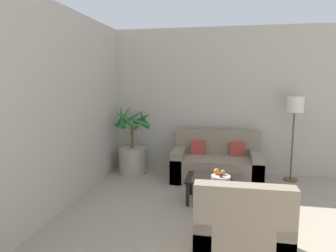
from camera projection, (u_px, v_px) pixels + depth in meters
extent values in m
cube|color=#BCB2A3|center=(289.00, 102.00, 5.38)|extent=(8.05, 0.06, 2.70)
cube|color=#BCB2A3|center=(0.00, 120.00, 2.88)|extent=(0.06, 7.92, 2.70)
cylinder|color=#ADA393|center=(133.00, 160.00, 5.64)|extent=(0.51, 0.51, 0.48)
cylinder|color=brown|center=(132.00, 137.00, 5.57)|extent=(0.06, 0.06, 0.42)
cone|color=#23662D|center=(143.00, 118.00, 5.48)|extent=(0.10, 0.48, 0.38)
cone|color=#23662D|center=(142.00, 119.00, 5.67)|extent=(0.46, 0.40, 0.31)
cone|color=#23662D|center=(133.00, 117.00, 5.74)|extent=(0.51, 0.21, 0.34)
cone|color=#23662D|center=(124.00, 116.00, 5.63)|extent=(0.29, 0.45, 0.42)
cone|color=#23662D|center=(122.00, 116.00, 5.47)|extent=(0.28, 0.44, 0.43)
cone|color=#23662D|center=(126.00, 119.00, 5.32)|extent=(0.50, 0.21, 0.36)
cone|color=#23662D|center=(137.00, 121.00, 5.32)|extent=(0.46, 0.40, 0.31)
cube|color=gray|center=(216.00, 169.00, 5.21)|extent=(1.52, 0.78, 0.42)
cube|color=gray|center=(217.00, 142.00, 5.45)|extent=(1.52, 0.16, 0.42)
cube|color=gray|center=(179.00, 164.00, 5.33)|extent=(0.20, 0.78, 0.54)
cube|color=gray|center=(256.00, 168.00, 5.08)|extent=(0.20, 0.78, 0.54)
cube|color=#B23D33|center=(198.00, 147.00, 5.41)|extent=(0.24, 0.12, 0.24)
cube|color=#B23D33|center=(237.00, 149.00, 5.29)|extent=(0.24, 0.12, 0.24)
cylinder|color=brown|center=(290.00, 180.00, 5.24)|extent=(0.24, 0.24, 0.03)
cylinder|color=brown|center=(292.00, 146.00, 5.15)|extent=(0.03, 0.03, 1.18)
cylinder|color=silver|center=(295.00, 104.00, 5.05)|extent=(0.29, 0.29, 0.26)
cylinder|color=black|center=(188.00, 195.00, 4.14)|extent=(0.05, 0.05, 0.33)
cylinder|color=black|center=(241.00, 198.00, 4.01)|extent=(0.05, 0.05, 0.33)
cylinder|color=black|center=(191.00, 184.00, 4.56)|extent=(0.05, 0.05, 0.33)
cylinder|color=black|center=(239.00, 187.00, 4.43)|extent=(0.05, 0.05, 0.33)
cube|color=black|center=(214.00, 179.00, 4.26)|extent=(0.81, 0.53, 0.03)
cylinder|color=beige|center=(221.00, 178.00, 4.18)|extent=(0.27, 0.27, 0.05)
sphere|color=red|center=(221.00, 175.00, 4.11)|extent=(0.06, 0.06, 0.06)
sphere|color=olive|center=(223.00, 172.00, 4.21)|extent=(0.07, 0.07, 0.07)
sphere|color=orange|center=(217.00, 171.00, 4.24)|extent=(0.08, 0.08, 0.08)
cube|color=gray|center=(240.00, 237.00, 2.92)|extent=(0.84, 0.85, 0.42)
cube|color=gray|center=(244.00, 210.00, 2.52)|extent=(0.84, 0.16, 0.44)
cube|color=gray|center=(205.00, 229.00, 2.97)|extent=(0.16, 0.85, 0.52)
cube|color=gray|center=(277.00, 236.00, 2.85)|extent=(0.16, 0.85, 0.52)
cube|color=gray|center=(243.00, 208.00, 3.67)|extent=(0.57, 0.47, 0.35)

